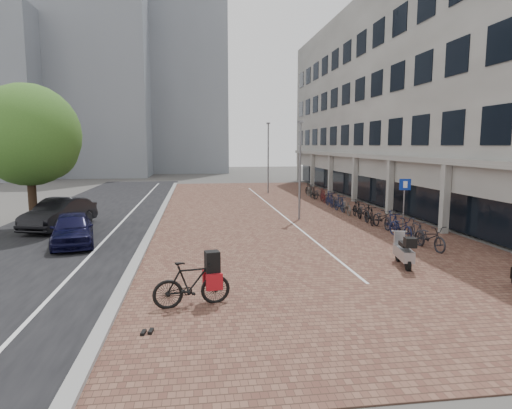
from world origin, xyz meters
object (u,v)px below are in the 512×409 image
at_px(car_navy, 72,229).
at_px(car_dark, 59,214).
at_px(hero_bike, 192,283).
at_px(parking_sign, 404,196).
at_px(scooter_front, 404,250).

bearing_deg(car_navy, car_dark, 99.93).
xyz_separation_m(hero_bike, parking_sign, (10.12, 8.66, 1.12)).
height_order(scooter_front, parking_sign, parking_sign).
bearing_deg(hero_bike, scooter_front, -79.62).
height_order(car_navy, hero_bike, hero_bike).
bearing_deg(hero_bike, car_navy, 21.47).
relative_size(car_navy, scooter_front, 2.38).
xyz_separation_m(car_dark, parking_sign, (16.83, -3.20, 0.99)).
xyz_separation_m(car_navy, hero_bike, (5.06, -7.91, -0.05)).
height_order(car_navy, parking_sign, parking_sign).
distance_m(hero_bike, scooter_front, 7.82).
bearing_deg(scooter_front, hero_bike, -147.90).
bearing_deg(car_dark, hero_bike, -44.39).
distance_m(car_navy, hero_bike, 9.39).
relative_size(scooter_front, parking_sign, 0.66).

